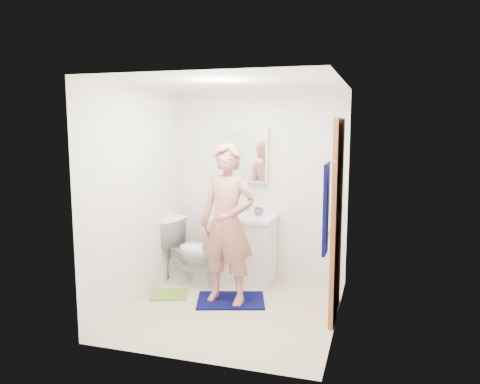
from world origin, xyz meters
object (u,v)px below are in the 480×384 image
object	(u,v)px
towel	(326,209)
man	(227,224)
medicine_cabinet	(249,155)
toilet	(192,251)
soap_dispenser	(232,207)
toothbrush_cup	(259,212)
vanity_cabinet	(244,250)

from	to	relation	value
towel	man	world-z (taller)	man
medicine_cabinet	toilet	bearing A→B (deg)	-140.44
towel	toilet	world-z (taller)	towel
soap_dispenser	man	xyz separation A→B (m)	(0.19, -0.73, -0.05)
toothbrush_cup	soap_dispenser	bearing A→B (deg)	-159.70
towel	man	xyz separation A→B (m)	(-1.14, 0.70, -0.34)
towel	soap_dispenser	size ratio (longest dim) A/B	3.75
towel	soap_dispenser	bearing A→B (deg)	132.84
vanity_cabinet	soap_dispenser	xyz separation A→B (m)	(-0.15, -0.05, 0.56)
vanity_cabinet	man	distance (m)	0.94
towel	toilet	xyz separation A→B (m)	(-1.78, 1.22, -0.84)
toothbrush_cup	man	xyz separation A→B (m)	(-0.13, -0.85, 0.01)
vanity_cabinet	toilet	bearing A→B (deg)	-155.84
vanity_cabinet	soap_dispenser	world-z (taller)	soap_dispenser
soap_dispenser	toothbrush_cup	xyz separation A→B (m)	(0.32, 0.12, -0.06)
towel	toothbrush_cup	bearing A→B (deg)	123.02
towel	soap_dispenser	world-z (taller)	towel
medicine_cabinet	towel	bearing A→B (deg)	-55.39
medicine_cabinet	man	distance (m)	1.23
vanity_cabinet	toothbrush_cup	size ratio (longest dim) A/B	6.73
vanity_cabinet	toothbrush_cup	bearing A→B (deg)	20.48
medicine_cabinet	toothbrush_cup	size ratio (longest dim) A/B	5.89
medicine_cabinet	toothbrush_cup	xyz separation A→B (m)	(0.17, -0.16, -0.70)
toothbrush_cup	man	bearing A→B (deg)	-98.98
vanity_cabinet	toilet	size ratio (longest dim) A/B	0.97
toilet	soap_dispenser	xyz separation A→B (m)	(0.45, 0.21, 0.54)
towel	toothbrush_cup	distance (m)	1.88
vanity_cabinet	toilet	distance (m)	0.65
towel	toothbrush_cup	size ratio (longest dim) A/B	6.73
vanity_cabinet	towel	world-z (taller)	towel
vanity_cabinet	medicine_cabinet	world-z (taller)	medicine_cabinet
vanity_cabinet	man	world-z (taller)	man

